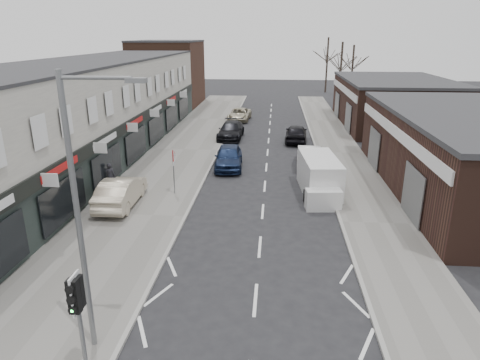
% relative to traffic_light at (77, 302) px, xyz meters
% --- Properties ---
extents(ground, '(160.00, 160.00, 0.00)m').
position_rel_traffic_light_xyz_m(ground, '(4.40, 2.02, -2.41)').
color(ground, black).
rests_on(ground, ground).
extents(pavement_left, '(5.50, 64.00, 0.12)m').
position_rel_traffic_light_xyz_m(pavement_left, '(-2.35, 24.02, -2.35)').
color(pavement_left, slate).
rests_on(pavement_left, ground).
extents(pavement_right, '(3.50, 64.00, 0.12)m').
position_rel_traffic_light_xyz_m(pavement_right, '(10.15, 24.02, -2.35)').
color(pavement_right, slate).
rests_on(pavement_right, ground).
extents(shop_terrace_left, '(8.00, 41.00, 7.10)m').
position_rel_traffic_light_xyz_m(shop_terrace_left, '(-9.10, 21.52, 1.14)').
color(shop_terrace_left, beige).
rests_on(shop_terrace_left, ground).
extents(brick_block_far, '(8.00, 10.00, 8.00)m').
position_rel_traffic_light_xyz_m(brick_block_far, '(-9.10, 47.02, 1.59)').
color(brick_block_far, '#462A1E').
rests_on(brick_block_far, ground).
extents(right_unit_far, '(10.00, 16.00, 4.50)m').
position_rel_traffic_light_xyz_m(right_unit_far, '(16.90, 36.02, -0.16)').
color(right_unit_far, '#382119').
rests_on(right_unit_far, ground).
extents(tree_far_a, '(3.60, 3.60, 8.00)m').
position_rel_traffic_light_xyz_m(tree_far_a, '(13.40, 50.02, -2.41)').
color(tree_far_a, '#382D26').
rests_on(tree_far_a, ground).
extents(tree_far_b, '(3.60, 3.60, 7.50)m').
position_rel_traffic_light_xyz_m(tree_far_b, '(15.90, 56.02, -2.41)').
color(tree_far_b, '#382D26').
rests_on(tree_far_b, ground).
extents(tree_far_c, '(3.60, 3.60, 8.50)m').
position_rel_traffic_light_xyz_m(tree_far_c, '(12.90, 62.02, -2.41)').
color(tree_far_c, '#382D26').
rests_on(tree_far_c, ground).
extents(traffic_light, '(0.28, 0.60, 3.10)m').
position_rel_traffic_light_xyz_m(traffic_light, '(0.00, 0.00, 0.00)').
color(traffic_light, slate).
rests_on(traffic_light, pavement_left).
extents(street_lamp, '(2.23, 0.22, 8.00)m').
position_rel_traffic_light_xyz_m(street_lamp, '(-0.13, 1.22, 2.20)').
color(street_lamp, slate).
rests_on(street_lamp, pavement_left).
extents(warning_sign, '(0.12, 0.80, 2.70)m').
position_rel_traffic_light_xyz_m(warning_sign, '(-0.76, 14.02, -0.21)').
color(warning_sign, slate).
rests_on(warning_sign, pavement_left).
extents(white_van, '(2.36, 5.64, 2.13)m').
position_rel_traffic_light_xyz_m(white_van, '(7.60, 15.06, -1.41)').
color(white_van, silver).
rests_on(white_van, ground).
extents(sedan_on_pavement, '(1.74, 4.71, 1.54)m').
position_rel_traffic_light_xyz_m(sedan_on_pavement, '(-3.26, 12.01, -1.52)').
color(sedan_on_pavement, '#C0B399').
rests_on(sedan_on_pavement, pavement_left).
extents(pedestrian, '(0.68, 0.58, 1.59)m').
position_rel_traffic_light_xyz_m(pedestrian, '(-4.80, 14.48, -1.50)').
color(pedestrian, black).
rests_on(pedestrian, pavement_left).
extents(parked_car_left_a, '(2.15, 4.74, 1.58)m').
position_rel_traffic_light_xyz_m(parked_car_left_a, '(1.76, 19.68, -1.63)').
color(parked_car_left_a, '#152242').
rests_on(parked_car_left_a, ground).
extents(parked_car_left_b, '(2.22, 5.13, 1.47)m').
position_rel_traffic_light_xyz_m(parked_car_left_b, '(1.00, 28.54, -1.68)').
color(parked_car_left_b, black).
rests_on(parked_car_left_b, ground).
extents(parked_car_left_c, '(2.47, 4.85, 1.31)m').
position_rel_traffic_light_xyz_m(parked_car_left_c, '(1.05, 37.09, -1.76)').
color(parked_car_left_c, '#B2AA8F').
rests_on(parked_car_left_c, ground).
extents(parked_car_right_a, '(1.84, 4.61, 1.49)m').
position_rel_traffic_light_xyz_m(parked_car_right_a, '(7.38, 20.65, -1.67)').
color(parked_car_right_a, silver).
rests_on(parked_car_right_a, ground).
extents(parked_car_right_b, '(2.06, 4.58, 1.53)m').
position_rel_traffic_light_xyz_m(parked_car_right_b, '(6.78, 27.78, -1.65)').
color(parked_car_right_b, black).
rests_on(parked_car_right_b, ground).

